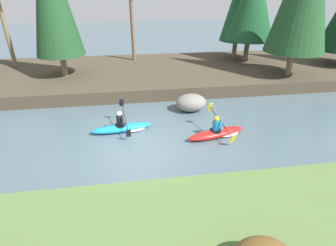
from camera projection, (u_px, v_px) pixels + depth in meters
ground_plane at (138, 152)px, 10.46m from camera, size 90.00×90.00×0.00m
riverbank_far at (132, 74)px, 18.54m from camera, size 44.00×8.90×0.74m
conifer_tree_mid_left at (240, 4)px, 19.71m from camera, size 2.62×2.62×6.66m
conifer_tree_centre at (253, 0)px, 18.57m from camera, size 3.53×3.53×7.03m
bare_tree_upstream at (5, 24)px, 17.62m from camera, size 3.41×3.37×6.18m
bare_tree_mid_upstream at (132, 14)px, 19.18m from camera, size 3.93×3.89×7.17m
kayaker_lead at (219, 132)px, 11.45m from camera, size 2.78×2.05×1.20m
kayaker_middle at (124, 127)px, 11.87m from camera, size 2.80×2.07×1.20m
boulder_midstream at (191, 103)px, 13.74m from camera, size 1.60×1.25×0.90m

